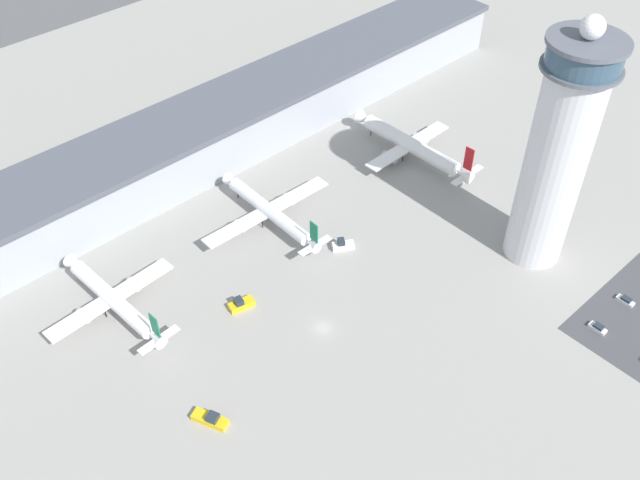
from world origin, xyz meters
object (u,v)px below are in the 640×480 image
airplane_gate_delta (411,145)px  car_silver_sedan (598,328)px  control_tower (558,153)px  airplane_gate_bravo (113,299)px  service_truck_baggage (343,245)px  service_truck_catering (210,419)px  airplane_gate_charlie (269,211)px  car_blue_compact (626,301)px  service_truck_fuel (241,304)px

airplane_gate_delta → car_silver_sedan: 76.01m
control_tower → airplane_gate_bravo: size_ratio=1.70×
airplane_gate_bravo → car_silver_sedan: size_ratio=9.14×
airplane_gate_bravo → control_tower: bearing=-31.3°
airplane_gate_bravo → service_truck_baggage: size_ratio=6.27×
control_tower → service_truck_catering: 95.88m
control_tower → car_silver_sedan: bearing=-112.6°
airplane_gate_bravo → service_truck_baggage: bearing=-21.0°
airplane_gate_charlie → car_blue_compact: (43.83, -78.77, -3.77)m
airplane_gate_delta → service_truck_fuel: airplane_gate_delta is taller
control_tower → car_silver_sedan: 40.83m
control_tower → service_truck_baggage: control_tower is taller
car_silver_sedan → service_truck_catering: bearing=153.2°
service_truck_fuel → service_truck_baggage: bearing=-3.1°
service_truck_catering → airplane_gate_delta: bearing=19.0°
car_silver_sedan → car_blue_compact: 12.38m
service_truck_catering → car_blue_compact: size_ratio=1.89×
airplane_gate_bravo → airplane_gate_delta: 96.09m
airplane_gate_bravo → car_blue_compact: size_ratio=8.82×
airplane_gate_delta → service_truck_catering: airplane_gate_delta is taller
airplane_gate_charlie → service_truck_catering: size_ratio=4.92×
control_tower → service_truck_catering: bearing=170.9°
car_silver_sedan → service_truck_fuel: bearing=132.5°
airplane_gate_charlie → service_truck_baggage: size_ratio=6.59×
airplane_gate_charlie → service_truck_baggage: airplane_gate_charlie is taller
service_truck_fuel → airplane_gate_bravo: bearing=139.6°
service_truck_catering → car_blue_compact: bearing=-23.6°
car_silver_sedan → airplane_gate_charlie: bearing=111.7°
airplane_gate_bravo → service_truck_baggage: airplane_gate_bravo is taller
airplane_gate_charlie → car_silver_sedan: size_ratio=9.62×
service_truck_baggage → car_silver_sedan: size_ratio=1.46×
service_truck_catering → service_truck_baggage: (55.36, 18.68, 0.24)m
service_truck_catering → service_truck_baggage: bearing=18.6°
airplane_gate_bravo → car_blue_compact: (90.19, -79.43, -3.51)m
airplane_gate_bravo → airplane_gate_charlie: bearing=-0.8°
service_truck_baggage → service_truck_fuel: bearing=176.9°
airplane_gate_delta → service_truck_catering: bearing=-161.0°
control_tower → car_blue_compact: bearing=-86.3°
service_truck_catering → car_blue_compact: 100.07m
control_tower → airplane_gate_delta: bearing=81.2°
airplane_gate_bravo → car_blue_compact: 120.23m
airplane_gate_bravo → service_truck_catering: (-1.52, -39.40, -3.18)m
airplane_gate_delta → car_blue_compact: bearing=-94.4°
airplane_gate_charlie → airplane_gate_delta: airplane_gate_delta is taller
airplane_gate_charlie → car_blue_compact: bearing=-60.9°
airplane_gate_charlie → car_silver_sedan: 85.01m
car_silver_sedan → car_blue_compact: (12.38, 0.11, -0.05)m
airplane_gate_charlie → service_truck_fuel: airplane_gate_charlie is taller
airplane_gate_charlie → service_truck_fuel: bearing=-142.6°
car_blue_compact → service_truck_catering: bearing=156.4°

